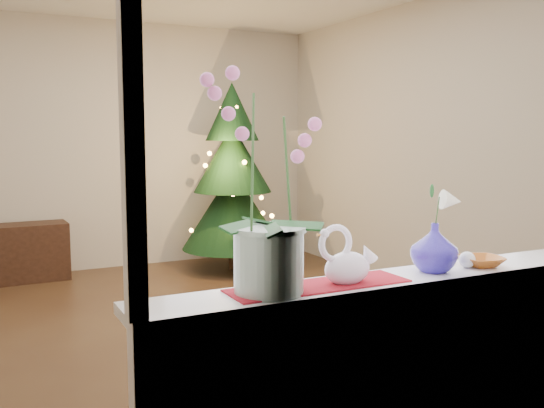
% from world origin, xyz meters
% --- Properties ---
extents(ground, '(5.00, 5.00, 0.00)m').
position_xyz_m(ground, '(0.00, 0.00, 0.00)').
color(ground, '#3D2619').
rests_on(ground, ground).
extents(wall_back, '(4.50, 0.10, 2.70)m').
position_xyz_m(wall_back, '(0.00, 2.50, 1.35)').
color(wall_back, beige).
rests_on(wall_back, ground).
extents(wall_front, '(4.50, 0.10, 2.70)m').
position_xyz_m(wall_front, '(0.00, -2.50, 1.35)').
color(wall_front, beige).
rests_on(wall_front, ground).
extents(wall_right, '(0.10, 5.00, 2.70)m').
position_xyz_m(wall_right, '(2.25, 0.00, 1.35)').
color(wall_right, beige).
rests_on(wall_right, ground).
extents(window_apron, '(2.20, 0.08, 0.88)m').
position_xyz_m(window_apron, '(0.00, -2.46, 0.44)').
color(window_apron, white).
rests_on(window_apron, ground).
extents(windowsill, '(2.20, 0.26, 0.04)m').
position_xyz_m(windowsill, '(0.00, -2.37, 0.90)').
color(windowsill, white).
rests_on(windowsill, window_apron).
extents(window_frame, '(2.22, 0.06, 1.60)m').
position_xyz_m(window_frame, '(0.00, -2.47, 1.70)').
color(window_frame, white).
rests_on(window_frame, windowsill).
extents(runner, '(0.70, 0.20, 0.01)m').
position_xyz_m(runner, '(-0.38, -2.37, 0.92)').
color(runner, maroon).
rests_on(runner, windowsill).
extents(orchid_pot, '(0.30, 0.30, 0.78)m').
position_xyz_m(orchid_pot, '(-0.59, -2.37, 1.31)').
color(orchid_pot, silver).
rests_on(orchid_pot, windowsill).
extents(swan, '(0.27, 0.18, 0.21)m').
position_xyz_m(swan, '(-0.27, -2.39, 1.03)').
color(swan, white).
rests_on(swan, windowsill).
extents(blue_vase, '(0.28, 0.28, 0.23)m').
position_xyz_m(blue_vase, '(0.16, -2.37, 1.03)').
color(blue_vase, navy).
rests_on(blue_vase, windowsill).
extents(lily, '(0.13, 0.07, 0.17)m').
position_xyz_m(lily, '(0.16, -2.37, 1.23)').
color(lily, beige).
rests_on(lily, blue_vase).
extents(paperweight, '(0.07, 0.07, 0.07)m').
position_xyz_m(paperweight, '(0.33, -2.38, 0.95)').
color(paperweight, silver).
rests_on(paperweight, windowsill).
extents(amber_dish, '(0.18, 0.18, 0.04)m').
position_xyz_m(amber_dish, '(0.41, -2.39, 0.94)').
color(amber_dish, '#A15319').
rests_on(amber_dish, windowsill).
extents(xmas_tree, '(1.14, 1.14, 2.03)m').
position_xyz_m(xmas_tree, '(1.06, 1.81, 1.01)').
color(xmas_tree, black).
rests_on(xmas_tree, ground).
extents(side_table, '(0.78, 0.40, 0.58)m').
position_xyz_m(side_table, '(-1.01, 2.25, 0.29)').
color(side_table, black).
rests_on(side_table, ground).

